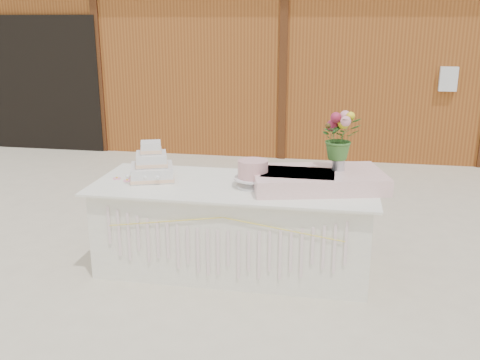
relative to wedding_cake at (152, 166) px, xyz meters
name	(u,v)px	position (x,y,z in m)	size (l,w,h in m)	color
ground	(234,267)	(0.73, -0.03, -0.88)	(80.00, 80.00, 0.00)	beige
barn	(294,45)	(0.72, 5.97, 0.79)	(12.60, 4.60, 3.30)	brown
cake_table	(234,226)	(0.73, -0.03, -0.50)	(2.40, 1.00, 0.77)	white
wedding_cake	(152,166)	(0.00, 0.00, 0.00)	(0.47, 0.47, 0.34)	silver
pink_cake_stand	(253,172)	(0.91, -0.07, 0.01)	(0.32, 0.32, 0.23)	silver
satin_runner	(318,179)	(1.44, 0.02, -0.05)	(1.08, 0.62, 0.14)	#FFCDCD
flower_vase	(338,162)	(1.60, 0.09, 0.09)	(0.11, 0.11, 0.14)	silver
bouquet	(340,132)	(1.60, 0.09, 0.35)	(0.33, 0.28, 0.36)	#3A6D2B
loose_flowers	(126,177)	(-0.24, -0.02, -0.10)	(0.14, 0.34, 0.02)	pink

